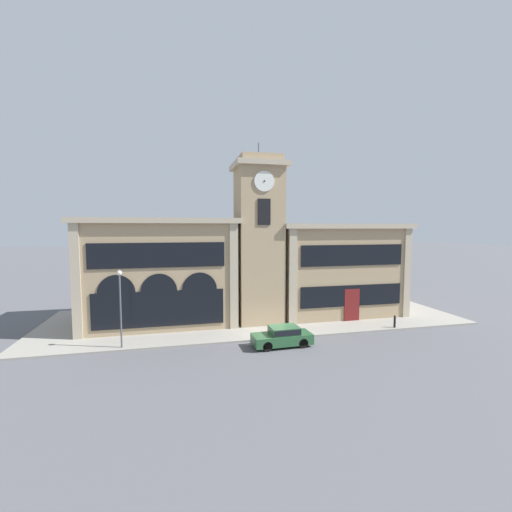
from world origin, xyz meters
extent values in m
plane|color=#56565B|center=(0.00, 0.00, 0.00)|extent=(300.00, 300.00, 0.00)
cube|color=gray|center=(0.00, 6.68, 0.07)|extent=(38.31, 13.36, 0.15)
cube|color=tan|center=(0.00, 5.25, 6.98)|extent=(3.92, 3.92, 13.97)
cube|color=tan|center=(0.00, 5.25, 14.19)|extent=(4.62, 4.62, 0.45)
cube|color=tan|center=(0.00, 5.25, 14.72)|extent=(3.61, 3.61, 0.60)
cylinder|color=#4C4C51|center=(0.00, 5.25, 15.62)|extent=(0.10, 0.10, 1.20)
cylinder|color=silver|center=(0.00, 3.24, 12.61)|extent=(1.72, 0.10, 1.72)
cylinder|color=black|center=(0.00, 3.17, 12.61)|extent=(0.14, 0.04, 0.14)
cylinder|color=silver|center=(2.01, 5.25, 12.61)|extent=(0.10, 1.72, 1.72)
cylinder|color=black|center=(2.08, 5.25, 12.61)|extent=(0.04, 0.14, 0.14)
cube|color=black|center=(0.00, 3.25, 10.05)|extent=(1.10, 0.10, 2.20)
cube|color=tan|center=(-8.71, 7.32, 4.53)|extent=(12.89, 8.07, 9.07)
cube|color=tan|center=(-8.71, 7.32, 9.29)|extent=(13.59, 8.77, 0.45)
cube|color=tan|center=(-14.80, 3.23, 4.53)|extent=(0.70, 0.16, 9.07)
cube|color=tan|center=(-2.61, 3.23, 4.53)|extent=(0.70, 0.16, 9.07)
cube|color=black|center=(-8.71, 3.25, 6.53)|extent=(10.57, 0.10, 1.99)
cube|color=black|center=(-8.71, 3.25, 2.18)|extent=(10.31, 0.10, 2.90)
cylinder|color=black|center=(-11.93, 3.24, 3.63)|extent=(2.84, 0.06, 2.84)
cylinder|color=black|center=(-8.71, 3.24, 3.63)|extent=(2.84, 0.06, 2.84)
cylinder|color=black|center=(-5.48, 3.24, 3.63)|extent=(2.84, 0.06, 2.84)
cube|color=tan|center=(8.35, 7.32, 4.31)|extent=(12.18, 8.07, 8.63)
cube|color=tan|center=(8.35, 7.32, 8.85)|extent=(12.88, 8.77, 0.45)
cube|color=tan|center=(2.61, 3.23, 4.31)|extent=(0.70, 0.16, 8.63)
cube|color=tan|center=(14.09, 3.23, 4.31)|extent=(0.70, 0.16, 8.63)
cube|color=black|center=(8.35, 3.25, 6.21)|extent=(9.98, 0.10, 1.90)
cube|color=maroon|center=(8.35, 3.24, 1.55)|extent=(1.50, 0.12, 3.11)
cube|color=black|center=(8.35, 3.25, 2.49)|extent=(9.98, 0.10, 1.93)
cube|color=#285633|center=(0.16, -1.44, 0.56)|extent=(4.43, 1.92, 0.73)
cube|color=#285633|center=(0.33, -1.43, 1.20)|extent=(2.16, 1.66, 0.53)
cube|color=black|center=(0.33, -1.43, 1.20)|extent=(2.07, 1.69, 0.40)
cylinder|color=black|center=(-1.16, -2.25, 0.36)|extent=(0.73, 0.25, 0.72)
cylinder|color=black|center=(-1.22, -0.72, 0.36)|extent=(0.73, 0.25, 0.72)
cylinder|color=black|center=(1.54, -2.15, 0.36)|extent=(0.73, 0.25, 0.72)
cylinder|color=black|center=(1.48, -0.62, 0.36)|extent=(0.73, 0.25, 0.72)
cylinder|color=#4C4C51|center=(-11.24, 0.51, 2.75)|extent=(0.12, 0.12, 5.20)
sphere|color=silver|center=(-11.24, 0.51, 5.53)|extent=(0.36, 0.36, 0.36)
cylinder|color=black|center=(10.88, 0.40, 0.60)|extent=(0.18, 0.18, 0.90)
sphere|color=black|center=(10.88, 0.40, 1.13)|extent=(0.16, 0.16, 0.16)
camera|label=1|loc=(-7.28, -24.93, 8.72)|focal=24.00mm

